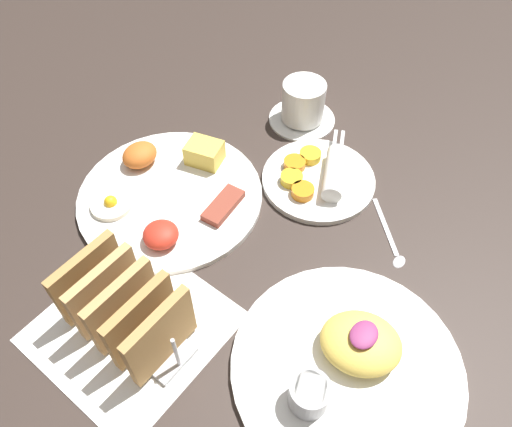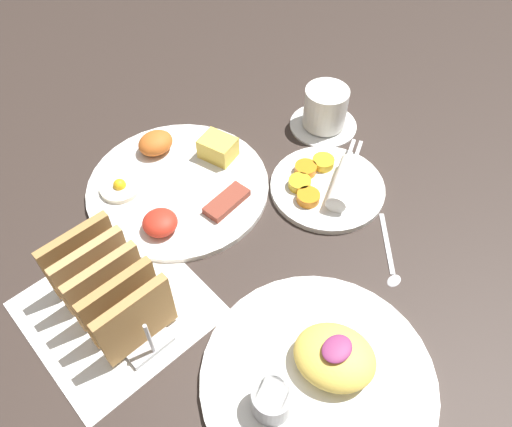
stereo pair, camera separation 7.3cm
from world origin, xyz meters
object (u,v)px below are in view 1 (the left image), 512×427
Objects in this scene: toast_rack at (124,308)px; coffee_cup at (303,104)px; plate_breakfast at (169,192)px; plate_condiments at (319,177)px; plate_foreground at (348,362)px.

toast_rack is 0.48m from coffee_cup.
toast_rack is at bearing -147.95° from plate_breakfast.
plate_condiments is at bearing -44.39° from plate_breakfast.
plate_condiments is at bearing -7.43° from toast_rack.
plate_condiments is (0.17, -0.17, 0.00)m from plate_breakfast.
plate_foreground is 1.59× the size of toast_rack.
plate_foreground reaches higher than plate_condiments.
plate_breakfast reaches higher than plate_condiments.
plate_foreground is (-0.07, -0.37, 0.00)m from plate_breakfast.
plate_condiments is at bearing 39.90° from plate_foreground.
coffee_cup is (0.11, 0.11, 0.02)m from plate_condiments.
coffee_cup is (0.35, 0.31, 0.02)m from plate_foreground.
plate_breakfast is 1.01× the size of plate_foreground.
toast_rack is (-0.37, 0.05, 0.04)m from plate_condiments.
toast_rack reaches higher than plate_foreground.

